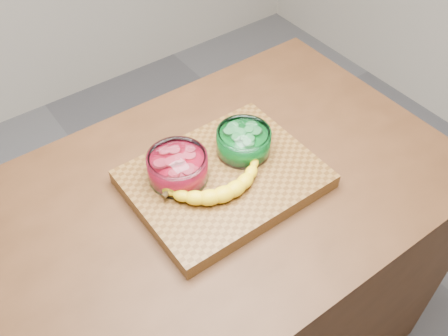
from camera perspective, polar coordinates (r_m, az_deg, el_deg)
counter at (r=1.61m, az=0.00°, el=-12.56°), size 1.20×0.80×0.90m
cutting_board at (r=1.23m, az=0.00°, el=-1.28°), size 0.45×0.35×0.04m
bowl_red at (r=1.19m, az=-5.31°, el=0.09°), size 0.15×0.15×0.07m
bowl_green at (r=1.25m, az=2.25°, el=3.03°), size 0.14×0.14×0.06m
banana at (r=1.18m, az=-0.73°, el=-1.56°), size 0.28×0.15×0.04m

